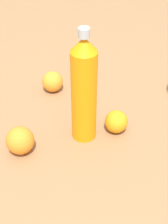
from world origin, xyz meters
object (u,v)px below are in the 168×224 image
object	(u,v)px
orange_0	(20,140)
orange_2	(53,82)
orange_1	(116,122)
water_bottle	(84,91)

from	to	relation	value
orange_0	orange_2	size ratio (longest dim) A/B	1.10
orange_0	orange_2	world-z (taller)	orange_0
orange_0	orange_1	bearing A→B (deg)	-65.28
water_bottle	orange_0	size ratio (longest dim) A/B	4.32
orange_0	water_bottle	bearing A→B (deg)	-62.27
orange_0	orange_1	world-z (taller)	orange_0
water_bottle	orange_2	bearing A→B (deg)	1.57
orange_1	orange_0	bearing A→B (deg)	114.72
orange_2	orange_1	bearing A→B (deg)	-128.41
orange_1	orange_2	xyz separation A→B (m)	(0.17, 0.21, 0.00)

